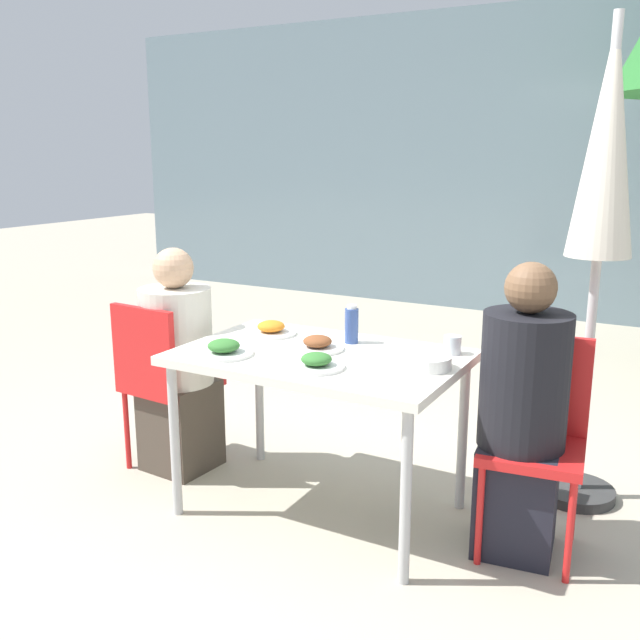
% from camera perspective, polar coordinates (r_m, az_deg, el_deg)
% --- Properties ---
extents(ground_plane, '(24.00, 24.00, 0.00)m').
position_cam_1_polar(ground_plane, '(3.43, 0.00, -14.96)').
color(ground_plane, '#B2A893').
extents(building_facade, '(10.00, 0.20, 3.00)m').
position_cam_1_polar(building_facade, '(7.43, 18.01, 11.76)').
color(building_facade, slate).
rests_on(building_facade, ground).
extents(dining_table, '(1.23, 0.80, 0.76)m').
position_cam_1_polar(dining_table, '(3.16, 0.00, -3.83)').
color(dining_table, silver).
rests_on(dining_table, ground).
extents(chair_left, '(0.43, 0.43, 0.89)m').
position_cam_1_polar(chair_left, '(3.71, -12.69, -4.20)').
color(chair_left, red).
rests_on(chair_left, ground).
extents(person_left, '(0.36, 0.36, 1.16)m').
position_cam_1_polar(person_left, '(3.73, -11.29, -3.79)').
color(person_left, '#473D33').
rests_on(person_left, ground).
extents(chair_right, '(0.45, 0.45, 0.89)m').
position_cam_1_polar(chair_right, '(3.09, 16.87, -8.12)').
color(chair_right, red).
rests_on(chair_right, ground).
extents(person_right, '(0.35, 0.35, 1.21)m').
position_cam_1_polar(person_right, '(3.00, 15.83, -7.73)').
color(person_right, black).
rests_on(person_right, ground).
extents(closed_umbrella, '(0.36, 0.36, 2.19)m').
position_cam_1_polar(closed_umbrella, '(3.38, 21.83, 11.03)').
color(closed_umbrella, '#333333').
rests_on(closed_umbrella, ground).
extents(plate_0, '(0.23, 0.23, 0.06)m').
position_cam_1_polar(plate_0, '(2.92, -0.28, -3.43)').
color(plate_0, white).
rests_on(plate_0, dining_table).
extents(plate_1, '(0.26, 0.26, 0.07)m').
position_cam_1_polar(plate_1, '(3.13, -7.70, -2.32)').
color(plate_1, white).
rests_on(plate_1, dining_table).
extents(plate_2, '(0.24, 0.24, 0.07)m').
position_cam_1_polar(plate_2, '(3.18, -0.20, -1.97)').
color(plate_2, white).
rests_on(plate_2, dining_table).
extents(plate_3, '(0.24, 0.24, 0.07)m').
position_cam_1_polar(plate_3, '(3.46, -3.93, -0.75)').
color(plate_3, white).
rests_on(plate_3, dining_table).
extents(bottle, '(0.06, 0.06, 0.18)m').
position_cam_1_polar(bottle, '(3.29, 2.55, -0.39)').
color(bottle, '#334C8E').
rests_on(bottle, dining_table).
extents(drinking_cup, '(0.08, 0.08, 0.08)m').
position_cam_1_polar(drinking_cup, '(3.17, 10.55, -1.97)').
color(drinking_cup, silver).
rests_on(drinking_cup, dining_table).
extents(salad_bowl, '(0.19, 0.19, 0.05)m').
position_cam_1_polar(salad_bowl, '(2.95, 8.64, -3.35)').
color(salad_bowl, white).
rests_on(salad_bowl, dining_table).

